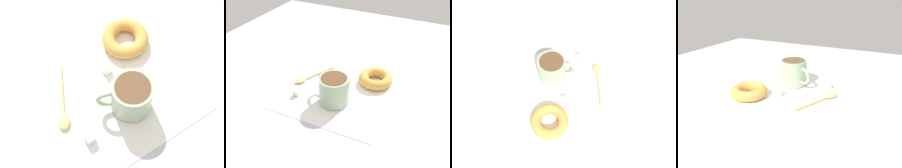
# 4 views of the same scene
# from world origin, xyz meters

# --- Properties ---
(ground_plane) EXTENTS (1.20, 1.20, 0.02)m
(ground_plane) POSITION_xyz_m (0.00, 0.00, -0.01)
(ground_plane) COLOR #B2BCC6
(napkin) EXTENTS (0.30, 0.30, 0.00)m
(napkin) POSITION_xyz_m (0.02, 0.03, 0.00)
(napkin) COLOR white
(napkin) RESTS_ON ground_plane
(coffee_cup) EXTENTS (0.10, 0.08, 0.08)m
(coffee_cup) POSITION_xyz_m (0.01, 0.08, 0.04)
(coffee_cup) COLOR #9EB793
(coffee_cup) RESTS_ON napkin
(donut) EXTENTS (0.10, 0.10, 0.03)m
(donut) POSITION_xyz_m (-0.06, -0.05, 0.02)
(donut) COLOR gold
(donut) RESTS_ON napkin
(spoon) EXTENTS (0.08, 0.13, 0.01)m
(spoon) POSITION_xyz_m (0.13, 0.02, 0.01)
(spoon) COLOR #D8B772
(spoon) RESTS_ON napkin
(sugar_cube) EXTENTS (0.02, 0.02, 0.02)m
(sugar_cube) POSITION_xyz_m (0.01, -0.01, 0.01)
(sugar_cube) COLOR white
(sugar_cube) RESTS_ON napkin
(sugar_cube_extra) EXTENTS (0.02, 0.02, 0.02)m
(sugar_cube_extra) POSITION_xyz_m (0.11, 0.10, 0.01)
(sugar_cube_extra) COLOR white
(sugar_cube_extra) RESTS_ON napkin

